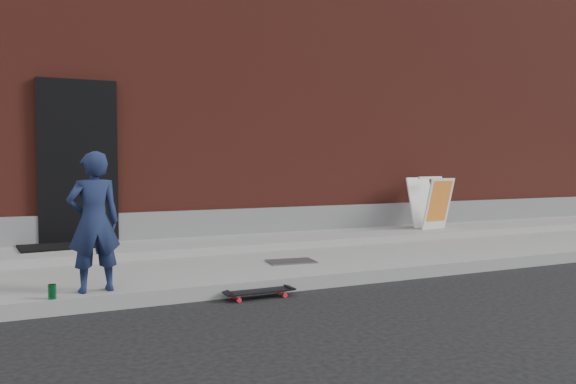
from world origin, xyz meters
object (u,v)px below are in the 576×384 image
child (94,222)px  pizza_sign (431,202)px  soda_can (52,292)px  skateboard (260,292)px

child → pizza_sign: child is taller
soda_can → skateboard: bearing=-5.0°
child → skateboard: child is taller
skateboard → soda_can: size_ratio=5.38×
pizza_sign → soda_can: pizza_sign is taller
child → skateboard: bearing=161.8°
child → pizza_sign: size_ratio=1.50×
skateboard → soda_can: soda_can is taller
skateboard → soda_can: (-1.93, 0.17, 0.15)m
pizza_sign → child: bearing=-159.1°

